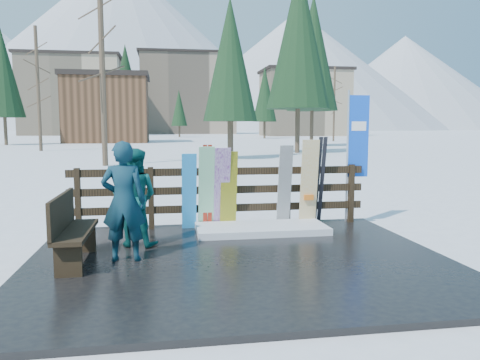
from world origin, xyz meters
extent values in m
plane|color=white|center=(0.00, 0.00, 0.00)|extent=(700.00, 700.00, 0.00)
cube|color=black|center=(0.00, 0.00, 0.04)|extent=(6.00, 5.00, 0.08)
cube|color=black|center=(-2.60, 2.20, 0.66)|extent=(0.10, 0.10, 1.15)
cube|color=black|center=(-1.30, 2.20, 0.66)|extent=(0.10, 0.10, 1.15)
cube|color=black|center=(0.00, 2.20, 0.66)|extent=(0.10, 0.10, 1.15)
cube|color=black|center=(1.30, 2.20, 0.66)|extent=(0.10, 0.10, 1.15)
cube|color=black|center=(2.60, 2.20, 0.66)|extent=(0.10, 0.10, 1.15)
cube|color=black|center=(0.00, 2.20, 0.43)|extent=(5.60, 0.05, 0.14)
cube|color=black|center=(0.00, 2.20, 0.78)|extent=(5.60, 0.05, 0.14)
cube|color=black|center=(0.00, 2.20, 1.13)|extent=(5.60, 0.05, 0.14)
cube|color=white|center=(0.66, 1.60, 0.14)|extent=(2.33, 1.00, 0.12)
cube|color=black|center=(-2.27, 0.10, 0.53)|extent=(0.40, 1.50, 0.06)
cube|color=black|center=(-2.27, -0.50, 0.30)|extent=(0.34, 0.06, 0.45)
cube|color=black|center=(-2.27, 0.70, 0.30)|extent=(0.34, 0.06, 0.45)
cube|color=black|center=(-2.45, 0.10, 0.80)|extent=(0.05, 1.50, 0.50)
cube|color=#2A9EF2|center=(-0.61, 1.98, 0.79)|extent=(0.27, 0.36, 1.41)
cube|color=white|center=(-0.30, 1.98, 0.85)|extent=(0.29, 0.41, 1.54)
cube|color=yellow|center=(0.12, 1.98, 0.80)|extent=(0.30, 0.31, 1.45)
cube|color=white|center=(-0.01, 1.98, 0.84)|extent=(0.29, 0.40, 1.51)
cube|color=black|center=(1.18, 1.98, 0.85)|extent=(0.26, 0.29, 1.55)
cube|color=silver|center=(1.66, 1.98, 0.90)|extent=(0.33, 0.22, 1.65)
cube|color=#9C2213|center=(-0.31, 2.05, 0.86)|extent=(0.07, 0.17, 1.56)
cube|color=#9C2213|center=(-0.22, 2.05, 0.86)|extent=(0.07, 0.17, 1.56)
cube|color=black|center=(1.85, 2.05, 0.93)|extent=(0.08, 0.35, 1.70)
cube|color=black|center=(1.94, 2.05, 0.93)|extent=(0.08, 0.35, 1.70)
cylinder|color=silver|center=(2.52, 2.25, 1.38)|extent=(0.04, 0.04, 2.60)
cube|color=blue|center=(2.74, 2.25, 1.78)|extent=(0.42, 0.02, 1.60)
imported|color=#114449|center=(-1.62, 0.15, 0.93)|extent=(0.65, 0.45, 1.70)
imported|color=#0E5653|center=(-1.53, 1.00, 0.86)|extent=(0.91, 0.80, 1.55)
cube|color=tan|center=(-22.00, 110.00, 9.00)|extent=(22.00, 14.00, 18.00)
cube|color=black|center=(-22.00, 110.00, 18.30)|extent=(23.10, 14.70, 0.60)
cube|color=gray|center=(6.00, 130.00, 11.00)|extent=(26.00, 16.00, 22.00)
cube|color=black|center=(6.00, 130.00, 22.30)|extent=(27.30, 16.80, 0.60)
cube|color=tan|center=(30.00, 95.00, 7.00)|extent=(18.00, 12.00, 14.00)
cube|color=black|center=(30.00, 95.00, 14.30)|extent=(18.90, 12.60, 0.60)
cube|color=brown|center=(-8.00, 55.00, 4.00)|extent=(10.00, 8.00, 8.00)
cube|color=black|center=(-8.00, 55.00, 8.30)|extent=(10.50, 8.40, 0.60)
cylinder|color=#382B1E|center=(-4.00, 18.00, 5.76)|extent=(0.28, 0.28, 11.53)
cone|color=black|center=(3.00, 22.00, 4.62)|extent=(3.33, 3.33, 9.24)
cone|color=black|center=(9.00, 28.00, 6.64)|extent=(4.78, 4.78, 13.29)
cylinder|color=#382B1E|center=(-11.00, 34.00, 4.99)|extent=(0.28, 0.28, 9.99)
cone|color=black|center=(14.00, 40.00, 7.23)|extent=(5.20, 5.20, 14.46)
cone|color=black|center=(-18.00, 48.00, 6.00)|extent=(4.32, 4.32, 12.00)
cylinder|color=#382B1E|center=(22.00, 55.00, 5.06)|extent=(0.28, 0.28, 10.12)
cone|color=black|center=(-6.00, 60.00, 6.25)|extent=(4.50, 4.50, 12.50)
cone|color=black|center=(16.00, 72.00, 5.73)|extent=(4.13, 4.13, 11.46)
cone|color=black|center=(2.00, 85.00, 4.30)|extent=(3.09, 3.09, 8.59)
cone|color=white|center=(-30.00, 340.00, 60.00)|extent=(260.00, 260.00, 120.00)
cone|color=white|center=(90.00, 310.00, 40.00)|extent=(200.00, 200.00, 80.00)
cone|color=white|center=(180.00, 330.00, 35.00)|extent=(180.00, 180.00, 70.00)
camera|label=1|loc=(-1.05, -6.50, 1.97)|focal=35.00mm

